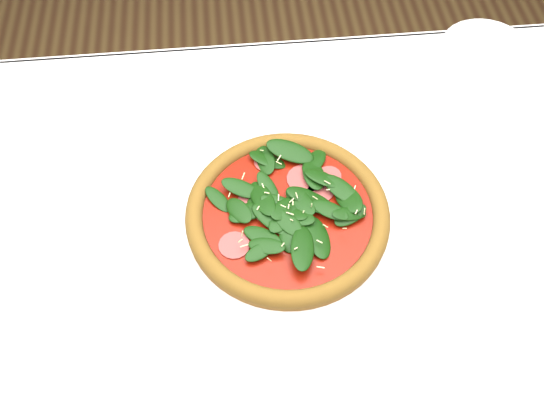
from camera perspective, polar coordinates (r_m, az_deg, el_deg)
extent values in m
plane|color=brown|center=(1.54, 0.11, -17.61)|extent=(6.00, 6.00, 0.00)
cube|color=white|center=(0.87, 0.19, -3.95)|extent=(1.20, 0.80, 0.04)
cylinder|color=#4F2F1F|center=(1.45, -23.03, -1.25)|extent=(0.06, 0.06, 0.71)
cylinder|color=#4F2F1F|center=(1.48, 19.99, 2.16)|extent=(0.06, 0.06, 0.71)
cube|color=white|center=(1.18, -1.78, 10.75)|extent=(1.20, 0.01, 0.22)
cylinder|color=white|center=(0.86, 1.45, -1.55)|extent=(0.33, 0.33, 0.01)
torus|color=white|center=(0.86, 1.45, -1.42)|extent=(0.33, 0.33, 0.01)
cylinder|color=olive|center=(0.85, 1.46, -1.18)|extent=(0.37, 0.37, 0.01)
torus|color=#B37D29|center=(0.84, 1.47, -0.90)|extent=(0.37, 0.37, 0.02)
cylinder|color=#8D1A05|center=(0.84, 1.47, -0.90)|extent=(0.31, 0.31, 0.00)
cylinder|color=#A04640|center=(0.84, 1.48, -0.76)|extent=(0.27, 0.27, 0.00)
ellipsoid|color=#0E3309|center=(0.83, 1.49, -0.40)|extent=(0.30, 0.30, 0.02)
cylinder|color=beige|center=(0.83, 1.50, -0.19)|extent=(0.27, 0.27, 0.00)
cylinder|color=white|center=(1.15, 19.51, 13.49)|extent=(0.15, 0.15, 0.01)
torus|color=white|center=(1.15, 19.55, 13.61)|extent=(0.15, 0.15, 0.01)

